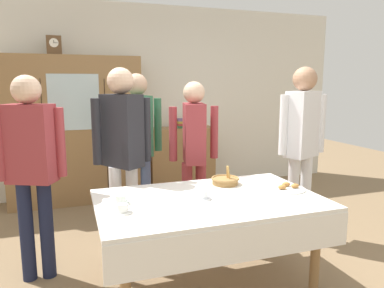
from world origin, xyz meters
TOP-DOWN VIEW (x-y plane):
  - ground_plane at (0.00, 0.00)m, footprint 12.00×12.00m
  - back_wall at (0.00, 2.65)m, footprint 6.40×0.10m
  - dining_table at (0.00, -0.24)m, footprint 1.68×1.04m
  - wall_cabinet at (-0.90, 2.35)m, footprint 1.71×0.46m
  - mantel_clock at (-1.10, 2.35)m, footprint 0.18×0.11m
  - bookshelf_low at (0.59, 2.41)m, footprint 0.96×0.35m
  - book_stack at (0.59, 2.41)m, footprint 0.17×0.23m
  - tea_cup_back_edge at (-0.67, -0.31)m, footprint 0.13×0.13m
  - tea_cup_center at (-0.65, -0.12)m, footprint 0.13×0.13m
  - tea_cup_near_left at (-0.05, -0.21)m, footprint 0.13×0.13m
  - bread_basket at (0.27, 0.11)m, footprint 0.24×0.24m
  - pastry_plate at (0.69, -0.21)m, footprint 0.28×0.28m
  - spoon_front_edge at (0.58, -0.56)m, footprint 0.12×0.02m
  - spoon_back_edge at (0.07, -0.08)m, footprint 0.12×0.02m
  - spoon_mid_right at (0.23, -0.24)m, footprint 0.12×0.02m
  - person_beside_shelf at (0.21, 0.76)m, footprint 0.52×0.39m
  - person_by_cabinet at (1.22, 0.37)m, footprint 0.52×0.33m
  - person_near_right_end at (-0.29, 1.13)m, footprint 0.52×0.39m
  - person_behind_table_left at (-1.27, 0.39)m, footprint 0.52×0.33m
  - person_behind_table_right at (-0.53, 0.57)m, footprint 0.52×0.41m

SIDE VIEW (x-z plane):
  - ground_plane at x=0.00m, z-range 0.00..0.00m
  - bookshelf_low at x=0.59m, z-range 0.00..0.95m
  - dining_table at x=0.00m, z-range 0.27..1.01m
  - spoon_front_edge at x=0.58m, z-range 0.74..0.75m
  - spoon_back_edge at x=0.07m, z-range 0.74..0.75m
  - spoon_mid_right at x=0.23m, z-range 0.74..0.75m
  - pastry_plate at x=0.69m, z-range 0.73..0.77m
  - tea_cup_back_edge at x=-0.67m, z-range 0.73..0.80m
  - tea_cup_center at x=-0.65m, z-range 0.73..0.80m
  - tea_cup_near_left at x=-0.05m, z-range 0.73..0.80m
  - bread_basket at x=0.27m, z-range 0.69..0.85m
  - wall_cabinet at x=-0.90m, z-range 0.00..1.94m
  - person_beside_shelf at x=0.21m, z-range 0.17..1.79m
  - book_stack at x=0.59m, z-range 0.95..1.08m
  - person_behind_table_left at x=-1.27m, z-range 0.18..1.84m
  - person_near_right_end at x=-0.29m, z-range 0.19..1.88m
  - person_behind_table_right at x=-0.53m, z-range 0.20..1.93m
  - person_by_cabinet at x=1.22m, z-range 0.20..1.95m
  - back_wall at x=0.00m, z-range 0.00..2.70m
  - mantel_clock at x=-1.10m, z-range 1.94..2.18m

